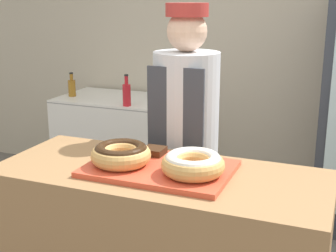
{
  "coord_description": "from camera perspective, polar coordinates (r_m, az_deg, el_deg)",
  "views": [
    {
      "loc": [
        0.75,
        -1.77,
        1.66
      ],
      "look_at": [
        0.0,
        0.1,
        1.1
      ],
      "focal_mm": 50.0,
      "sensor_mm": 36.0,
      "label": 1
    }
  ],
  "objects": [
    {
      "name": "wall_back",
      "position": [
        3.99,
        11.16,
        10.71
      ],
      "size": [
        8.0,
        0.06,
        2.7
      ],
      "color": "#BCB29E",
      "rests_on": "ground_plane"
    },
    {
      "name": "serving_tray",
      "position": [
        2.06,
        -1.04,
        -5.21
      ],
      "size": [
        0.63,
        0.42,
        0.02
      ],
      "color": "#D84C33",
      "rests_on": "display_counter"
    },
    {
      "name": "donut_chocolate_glaze",
      "position": [
        2.07,
        -5.76,
        -3.35
      ],
      "size": [
        0.27,
        0.27,
        0.09
      ],
      "color": "tan",
      "rests_on": "serving_tray"
    },
    {
      "name": "donut_light_glaze",
      "position": [
        1.95,
        3.05,
        -4.54
      ],
      "size": [
        0.27,
        0.27,
        0.09
      ],
      "color": "tan",
      "rests_on": "serving_tray"
    },
    {
      "name": "brownie_back_left",
      "position": [
        2.2,
        -1.72,
        -3.06
      ],
      "size": [
        0.1,
        0.1,
        0.03
      ],
      "color": "#382111",
      "rests_on": "serving_tray"
    },
    {
      "name": "brownie_back_right",
      "position": [
        2.14,
        2.51,
        -3.6
      ],
      "size": [
        0.1,
        0.1,
        0.03
      ],
      "color": "#382111",
      "rests_on": "serving_tray"
    },
    {
      "name": "baker_person",
      "position": [
        2.6,
        2.12,
        -2.42
      ],
      "size": [
        0.36,
        0.36,
        1.63
      ],
      "color": "#4C4C51",
      "rests_on": "ground_plane"
    },
    {
      "name": "chest_freezer",
      "position": [
        4.17,
        -5.69,
        -2.01
      ],
      "size": [
        1.06,
        0.65,
        0.82
      ],
      "color": "white",
      "rests_on": "ground_plane"
    },
    {
      "name": "bottle_red",
      "position": [
        3.73,
        -5.06,
        3.94
      ],
      "size": [
        0.07,
        0.07,
        0.25
      ],
      "color": "red",
      "rests_on": "chest_freezer"
    },
    {
      "name": "bottle_amber",
      "position": [
        4.17,
        -11.64,
        4.66
      ],
      "size": [
        0.06,
        0.06,
        0.21
      ],
      "color": "#99661E",
      "rests_on": "chest_freezer"
    }
  ]
}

